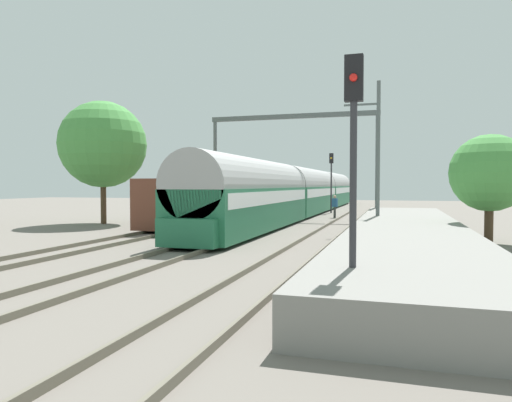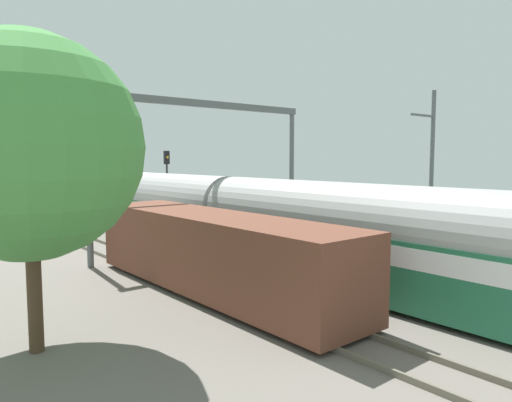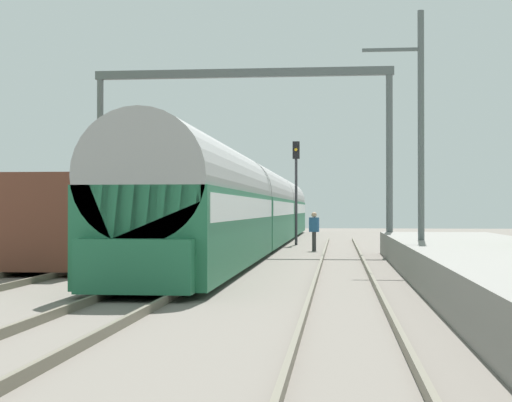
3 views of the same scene
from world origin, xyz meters
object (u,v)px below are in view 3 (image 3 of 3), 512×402
freight_car (99,220)px  person_crossing (314,228)px  passenger_train (257,207)px  railway_signal_far (296,179)px  catenary_gantry (242,120)px

freight_car → person_crossing: bearing=48.9°
person_crossing → passenger_train: bearing=-40.6°
railway_signal_far → person_crossing: bearing=-79.7°
passenger_train → catenary_gantry: (0.00, -6.15, 3.69)m
passenger_train → railway_signal_far: bearing=37.5°
freight_car → railway_signal_far: railway_signal_far is taller
passenger_train → freight_car: passenger_train is taller
person_crossing → catenary_gantry: (-3.03, -1.51, 4.63)m
passenger_train → person_crossing: size_ratio=28.44×
person_crossing → railway_signal_far: size_ratio=0.32×
railway_signal_far → catenary_gantry: 8.17m
person_crossing → catenary_gantry: catenary_gantry is taller
passenger_train → catenary_gantry: 7.17m
passenger_train → person_crossing: passenger_train is taller
catenary_gantry → passenger_train: bearing=90.0°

